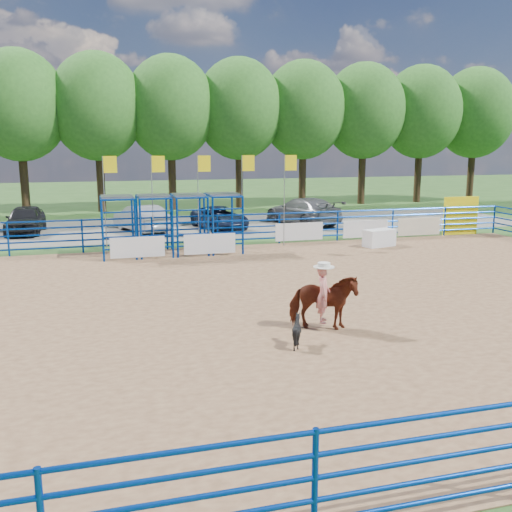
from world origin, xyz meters
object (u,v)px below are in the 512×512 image
announcer_table (379,238)px  calf (297,331)px  horse_and_rider (323,297)px  car_d (303,211)px  car_c (219,218)px  car_a (25,219)px  car_b (141,218)px

announcer_table → calf: size_ratio=2.04×
horse_and_rider → calf: bearing=-137.3°
horse_and_rider → car_d: horse_and_rider is taller
car_c → car_d: (5.12, 0.42, 0.17)m
calf → car_a: bearing=-3.4°
car_b → calf: bearing=76.6°
car_a → announcer_table: bearing=-25.7°
announcer_table → car_d: car_d is taller
announcer_table → car_b: size_ratio=0.34×
horse_and_rider → car_a: (-9.16, 19.30, -0.14)m
car_b → car_c: car_b is taller
announcer_table → car_d: bearing=96.1°
car_d → horse_and_rider: bearing=54.4°
car_a → car_b: car_a is taller
car_a → car_c: (10.30, -1.20, -0.12)m
announcer_table → horse_and_rider: size_ratio=0.60×
car_a → horse_and_rider: bearing=-62.1°
car_c → horse_and_rider: bearing=-105.2°
announcer_table → car_c: (-5.96, 7.54, 0.21)m
car_a → car_b: 6.09m
car_c → car_b: bearing=167.4°
announcer_table → calf: bearing=-125.2°
calf → car_c: car_c is taller
calf → car_a: car_a is taller
horse_and_rider → car_c: bearing=86.4°
announcer_table → horse_and_rider: (-7.10, -10.56, 0.47)m
car_b → car_a: bearing=-30.3°
horse_and_rider → calf: (-1.04, -0.96, -0.50)m
horse_and_rider → car_a: 21.37m
horse_and_rider → car_d: (6.25, 18.52, -0.08)m
announcer_table → car_c: car_c is taller
calf → car_a: (-8.12, 20.27, 0.37)m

